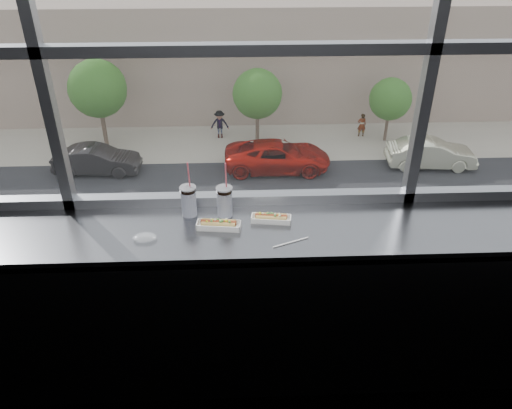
{
  "coord_description": "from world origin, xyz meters",
  "views": [
    {
      "loc": [
        -0.02,
        -1.05,
        2.62
      ],
      "look_at": [
        0.08,
        1.23,
        1.25
      ],
      "focal_mm": 35.0,
      "sensor_mm": 36.0,
      "label": 1
    }
  ],
  "objects_px": {
    "loose_straw": "(291,242)",
    "tree_right": "(390,99)",
    "soda_cup_left": "(189,199)",
    "car_far_c": "(432,149)",
    "car_near_e": "(508,223)",
    "pedestrian_b": "(220,122)",
    "hotdog_tray_right": "(271,218)",
    "tree_center": "(257,94)",
    "tree_left": "(98,89)",
    "pedestrian_d": "(362,123)",
    "car_far_a": "(96,156)",
    "car_far_b": "(278,151)",
    "hotdog_tray_left": "(219,224)",
    "wrapper": "(145,237)",
    "car_near_b": "(46,234)",
    "soda_cup_right": "(225,200)"
  },
  "relations": [
    {
      "from": "soda_cup_right",
      "to": "car_far_a",
      "type": "relative_size",
      "value": 0.05
    },
    {
      "from": "hotdog_tray_right",
      "to": "tree_right",
      "type": "relative_size",
      "value": 0.05
    },
    {
      "from": "pedestrian_d",
      "to": "hotdog_tray_right",
      "type": "bearing_deg",
      "value": 74.06
    },
    {
      "from": "hotdog_tray_right",
      "to": "car_near_b",
      "type": "bearing_deg",
      "value": 125.99
    },
    {
      "from": "soda_cup_left",
      "to": "car_far_a",
      "type": "relative_size",
      "value": 0.05
    },
    {
      "from": "loose_straw",
      "to": "wrapper",
      "type": "bearing_deg",
      "value": 152.46
    },
    {
      "from": "loose_straw",
      "to": "pedestrian_b",
      "type": "xyz_separation_m",
      "value": [
        -1.41,
        29.35,
        -10.92
      ]
    },
    {
      "from": "loose_straw",
      "to": "car_far_b",
      "type": "relative_size",
      "value": 0.03
    },
    {
      "from": "car_near_b",
      "to": "pedestrian_d",
      "type": "height_order",
      "value": "car_near_b"
    },
    {
      "from": "soda_cup_left",
      "to": "car_far_c",
      "type": "relative_size",
      "value": 0.05
    },
    {
      "from": "car_far_a",
      "to": "tree_center",
      "type": "bearing_deg",
      "value": -64.81
    },
    {
      "from": "car_far_a",
      "to": "pedestrian_d",
      "type": "height_order",
      "value": "car_far_a"
    },
    {
      "from": "wrapper",
      "to": "car_near_e",
      "type": "relative_size",
      "value": 0.02
    },
    {
      "from": "hotdog_tray_right",
      "to": "tree_right",
      "type": "bearing_deg",
      "value": 78.7
    },
    {
      "from": "soda_cup_right",
      "to": "tree_left",
      "type": "height_order",
      "value": "soda_cup_right"
    },
    {
      "from": "pedestrian_d",
      "to": "tree_center",
      "type": "relative_size",
      "value": 0.39
    },
    {
      "from": "loose_straw",
      "to": "tree_right",
      "type": "height_order",
      "value": "loose_straw"
    },
    {
      "from": "pedestrian_b",
      "to": "pedestrian_d",
      "type": "xyz_separation_m",
      "value": [
        9.59,
        -0.15,
        -0.18
      ]
    },
    {
      "from": "hotdog_tray_right",
      "to": "car_far_b",
      "type": "distance_m",
      "value": 26.65
    },
    {
      "from": "tree_right",
      "to": "loose_straw",
      "type": "bearing_deg",
      "value": -108.74
    },
    {
      "from": "car_far_c",
      "to": "wrapper",
      "type": "bearing_deg",
      "value": 157.81
    },
    {
      "from": "hotdog_tray_right",
      "to": "loose_straw",
      "type": "xyz_separation_m",
      "value": [
        0.09,
        -0.21,
        -0.02
      ]
    },
    {
      "from": "hotdog_tray_right",
      "to": "loose_straw",
      "type": "distance_m",
      "value": 0.23
    },
    {
      "from": "car_near_e",
      "to": "pedestrian_b",
      "type": "xyz_separation_m",
      "value": [
        -13.42,
        12.92,
        0.04
      ]
    },
    {
      "from": "loose_straw",
      "to": "tree_right",
      "type": "relative_size",
      "value": 0.05
    },
    {
      "from": "hotdog_tray_left",
      "to": "wrapper",
      "type": "height_order",
      "value": "hotdog_tray_left"
    },
    {
      "from": "wrapper",
      "to": "pedestrian_b",
      "type": "height_order",
      "value": "wrapper"
    },
    {
      "from": "pedestrian_b",
      "to": "car_far_a",
      "type": "bearing_deg",
      "value": -145.08
    },
    {
      "from": "wrapper",
      "to": "pedestrian_b",
      "type": "bearing_deg",
      "value": 91.25
    },
    {
      "from": "pedestrian_b",
      "to": "car_near_e",
      "type": "bearing_deg",
      "value": -43.91
    },
    {
      "from": "tree_center",
      "to": "car_near_e",
      "type": "bearing_deg",
      "value": -47.65
    },
    {
      "from": "pedestrian_d",
      "to": "pedestrian_b",
      "type": "bearing_deg",
      "value": -0.92
    },
    {
      "from": "car_far_c",
      "to": "soda_cup_right",
      "type": "bearing_deg",
      "value": 158.41
    },
    {
      "from": "tree_left",
      "to": "tree_right",
      "type": "distance_m",
      "value": 18.52
    },
    {
      "from": "car_far_c",
      "to": "car_far_a",
      "type": "height_order",
      "value": "car_far_c"
    },
    {
      "from": "wrapper",
      "to": "tree_left",
      "type": "distance_m",
      "value": 30.63
    },
    {
      "from": "tree_center",
      "to": "pedestrian_b",
      "type": "bearing_deg",
      "value": 159.64
    },
    {
      "from": "wrapper",
      "to": "car_far_a",
      "type": "xyz_separation_m",
      "value": [
        -7.69,
        24.36,
        -10.97
      ]
    },
    {
      "from": "tree_right",
      "to": "car_near_e",
      "type": "bearing_deg",
      "value": -78.82
    },
    {
      "from": "car_far_c",
      "to": "tree_left",
      "type": "height_order",
      "value": "tree_left"
    },
    {
      "from": "car_near_b",
      "to": "car_far_c",
      "type": "xyz_separation_m",
      "value": [
        20.07,
        8.0,
        0.04
      ]
    },
    {
      "from": "car_far_a",
      "to": "loose_straw",
      "type": "bearing_deg",
      "value": -158.46
    },
    {
      "from": "tree_center",
      "to": "tree_right",
      "type": "distance_m",
      "value": 8.58
    },
    {
      "from": "hotdog_tray_right",
      "to": "tree_center",
      "type": "xyz_separation_m",
      "value": [
        1.17,
        28.21,
        -8.76
      ]
    },
    {
      "from": "loose_straw",
      "to": "tree_left",
      "type": "bearing_deg",
      "value": 84.45
    },
    {
      "from": "wrapper",
      "to": "car_far_a",
      "type": "relative_size",
      "value": 0.02
    },
    {
      "from": "car_far_b",
      "to": "soda_cup_right",
      "type": "bearing_deg",
      "value": 175.27
    },
    {
      "from": "soda_cup_right",
      "to": "loose_straw",
      "type": "xyz_separation_m",
      "value": [
        0.35,
        -0.29,
        -0.1
      ]
    },
    {
      "from": "soda_cup_left",
      "to": "car_near_e",
      "type": "bearing_deg",
      "value": 52.06
    },
    {
      "from": "loose_straw",
      "to": "pedestrian_b",
      "type": "distance_m",
      "value": 31.34
    }
  ]
}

